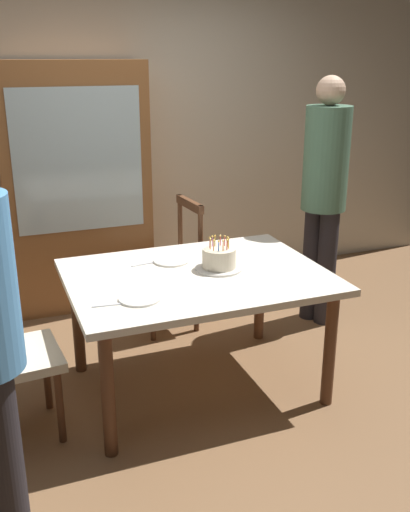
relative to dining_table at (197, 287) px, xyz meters
name	(u,v)px	position (x,y,z in m)	size (l,w,h in m)	color
ground	(197,385)	(0.00, 0.00, -0.66)	(6.40, 6.40, 0.00)	brown
back_wall	(119,136)	(0.00, 1.85, 0.64)	(6.40, 0.10, 2.60)	beige
dining_table	(197,287)	(0.00, 0.00, 0.00)	(1.47, 1.10, 0.74)	silver
birthday_cake	(219,259)	(0.15, 0.02, 0.14)	(0.28, 0.28, 0.20)	silver
plate_near_celebrant	(140,298)	(-0.41, -0.25, 0.09)	(0.22, 0.22, 0.01)	white
plate_far_side	(171,261)	(-0.07, 0.25, 0.09)	(0.22, 0.22, 0.01)	white
fork_near_celebrant	(110,305)	(-0.57, -0.27, 0.09)	(0.18, 0.02, 0.01)	silver
fork_far_side	(146,264)	(-0.23, 0.26, 0.09)	(0.18, 0.02, 0.01)	silver
chair_spindle_back	(169,268)	(0.11, 0.87, -0.20)	(0.47, 0.47, 0.95)	beige
person_guest	(324,187)	(1.18, 0.57, 0.38)	(0.32, 0.32, 1.80)	#262328
china_cabinet	(76,188)	(-0.42, 1.56, 0.30)	(1.10, 0.45, 1.90)	brown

